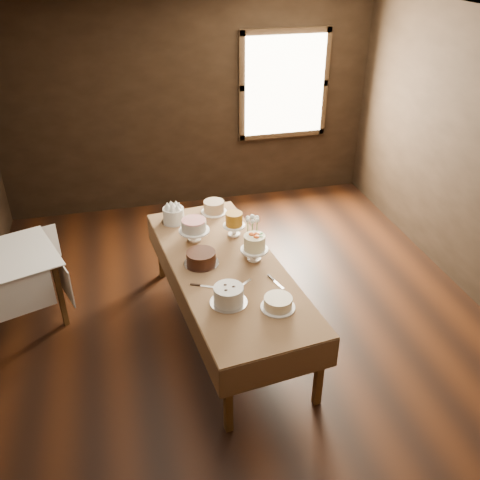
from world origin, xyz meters
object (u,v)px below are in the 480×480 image
object	(u,v)px
side_table	(8,264)
cake_caramel	(234,225)
cake_flowers	(254,249)
cake_server_c	(210,251)
cake_cream	(278,303)
cake_server_d	(246,244)
cake_meringue	(174,216)
cake_swirl	(229,296)
cake_speckled	(214,207)
cake_server_e	(209,287)
cake_lattice	(194,231)
display_table	(226,270)
flower_vase	(252,242)
cake_server_b	(278,284)
cake_chocolate	(201,258)
cake_server_a	(245,283)

from	to	relation	value
side_table	cake_caramel	distance (m)	2.20
cake_flowers	cake_server_c	xyz separation A→B (m)	(-0.37, 0.24, -0.11)
cake_cream	cake_server_d	bearing A→B (deg)	89.93
side_table	cake_cream	distance (m)	2.66
cake_meringue	cake_swirl	xyz separation A→B (m)	(0.25, -1.48, -0.00)
side_table	cake_speckled	bearing A→B (deg)	10.09
cake_server_d	cake_server_e	distance (m)	0.78
cake_speckled	cake_meringue	bearing A→B (deg)	-165.35
cake_lattice	cake_server_c	xyz separation A→B (m)	(0.10, -0.24, -0.10)
display_table	cake_server_d	distance (m)	0.42
cake_swirl	flower_vase	size ratio (longest dim) A/B	2.22
cake_server_c	cake_server_d	bearing A→B (deg)	-92.50
cake_server_c	flower_vase	xyz separation A→B (m)	(0.40, -0.06, 0.07)
cake_swirl	side_table	bearing A→B (deg)	147.02
cake_server_d	cake_server_e	world-z (taller)	same
cake_meringue	cake_caramel	bearing A→B (deg)	-36.53
cake_cream	cake_server_d	size ratio (longest dim) A/B	1.19
cake_lattice	cake_server_c	distance (m)	0.28
cake_swirl	cake_speckled	bearing A→B (deg)	82.79
display_table	cake_server_b	bearing A→B (deg)	-47.56
cake_chocolate	cake_swirl	world-z (taller)	cake_swirl
cake_swirl	cake_server_d	size ratio (longest dim) A/B	1.35
side_table	cake_meringue	bearing A→B (deg)	8.80
cake_caramel	cake_server_b	world-z (taller)	cake_caramel
cake_chocolate	cake_server_e	world-z (taller)	cake_chocolate
side_table	cake_flowers	size ratio (longest dim) A/B	4.22
cake_server_b	cake_server_e	distance (m)	0.60
display_table	cake_speckled	distance (m)	1.06
cake_cream	cake_flowers	bearing A→B (deg)	89.63
cake_server_c	cake_server_e	bearing A→B (deg)	159.47
side_table	cake_speckled	world-z (taller)	cake_speckled
cake_flowers	cake_server_b	bearing A→B (deg)	-77.67
cake_speckled	cake_swirl	bearing A→B (deg)	-97.21
cake_lattice	flower_vase	xyz separation A→B (m)	(0.51, -0.30, -0.03)
cake_chocolate	cake_server_a	size ratio (longest dim) A/B	1.57
display_table	flower_vase	world-z (taller)	flower_vase
cake_meringue	flower_vase	xyz separation A→B (m)	(0.66, -0.71, -0.01)
cake_cream	cake_server_a	distance (m)	0.43
cake_swirl	cake_chocolate	bearing A→B (deg)	100.30
side_table	cake_server_e	size ratio (longest dim) A/B	4.65
cake_lattice	flower_vase	world-z (taller)	cake_lattice
cake_caramel	cake_flowers	size ratio (longest dim) A/B	0.98
cake_chocolate	display_table	bearing A→B (deg)	-19.63
cake_chocolate	cake_server_c	distance (m)	0.24
cake_speckled	cake_server_c	distance (m)	0.80
cake_speckled	cake_caramel	xyz separation A→B (m)	(0.10, -0.53, 0.05)
cake_server_c	cake_server_e	world-z (taller)	same
cake_meringue	flower_vase	bearing A→B (deg)	-47.17
side_table	display_table	bearing A→B (deg)	-18.73
cake_server_e	cake_server_a	bearing A→B (deg)	20.81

